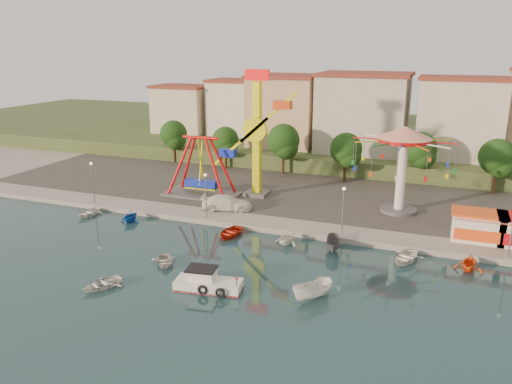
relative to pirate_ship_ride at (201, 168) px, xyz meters
The scene contains 35 objects.
ground 24.79m from the pirate_ship_ride, 58.91° to the right, with size 200.00×200.00×0.00m, color #16363D.
quay_deck 43.19m from the pirate_ship_ride, 72.96° to the left, with size 200.00×100.00×0.60m, color #9E998E.
asphalt_pad 16.00m from the pirate_ship_ride, 35.85° to the left, with size 90.00×28.00×0.01m, color #4C4944.
hill_terrace 47.88m from the pirate_ship_ride, 74.72° to the left, with size 200.00×60.00×3.00m, color #384C26.
pirate_ship_ride is the anchor object (origin of this frame).
kamikaze_tower 8.70m from the pirate_ship_ride, 17.39° to the left, with size 7.74×3.10×16.50m.
wave_swinger 25.81m from the pirate_ship_ride, ahead, with size 11.60×11.60×10.40m.
booth_left 34.29m from the pirate_ship_ride, ahead, with size 5.40×3.78×3.08m.
lamp_post_0 13.93m from the pirate_ship_ride, 145.30° to the right, with size 0.14×0.14×5.00m, color #59595E.
lamp_post_1 9.23m from the pirate_ship_ride, 59.79° to the right, with size 0.14×0.14×5.00m, color #59595E.
lamp_post_2 22.10m from the pirate_ship_ride, 20.97° to the right, with size 0.14×0.14×5.00m, color #59595E.
lamp_post_3 37.46m from the pirate_ship_ride, 12.17° to the right, with size 0.14×0.14×5.00m, color #59595E.
tree_0 20.96m from the pirate_ship_ride, 129.81° to the left, with size 4.60×4.60×7.19m.
tree_1 15.74m from the pirate_ship_ride, 102.50° to the left, with size 4.35×4.35×6.80m.
tree_2 16.38m from the pirate_ship_ride, 66.13° to the left, with size 5.02×5.02×7.85m.
tree_3 21.41m from the pirate_ship_ride, 39.05° to the left, with size 4.68×4.68×7.32m.
tree_4 31.31m from the pirate_ship_ride, 31.75° to the left, with size 4.86×4.86×7.60m.
tree_5 39.44m from the pirate_ship_ride, 21.80° to the left, with size 4.83×4.83×7.54m.
building_0 32.95m from the pirate_ship_ride, 129.53° to the left, with size 9.26×9.53×11.87m, color beige.
building_1 31.85m from the pirate_ship_ride, 105.98° to the left, with size 12.33×9.01×8.63m, color silver.
building_2 31.66m from the pirate_ship_ride, 81.92° to the left, with size 11.95×9.28×11.23m, color tan.
building_3 33.47m from the pirate_ship_ride, 56.88° to the left, with size 12.59×10.50×9.20m, color beige.
building_4 44.65m from the pirate_ship_ride, 44.67° to the left, with size 10.75×9.23×9.24m, color beige.
cabin_motorboat 26.39m from the pirate_ship_ride, 62.18° to the right, with size 5.93×3.04×1.99m.
rowboat_a 21.35m from the pirate_ship_ride, 72.85° to the right, with size 2.32×3.25×0.67m, color silver.
rowboat_b 26.61m from the pirate_ship_ride, 82.04° to the right, with size 2.54×3.56×0.74m, color white.
skiff 30.38m from the pirate_ship_ride, 45.83° to the right, with size 1.52×4.05×1.56m, color white.
van 7.83m from the pirate_ship_ride, 38.37° to the right, with size 2.47×6.06×1.76m, color white.
moored_boat_0 15.41m from the pirate_ship_ride, 131.75° to the right, with size 2.52×3.52×0.73m, color silver.
moored_boat_1 12.28m from the pirate_ship_ride, 108.78° to the right, with size 2.39×2.77×1.46m, color #1452B1.
moored_boat_3 14.84m from the pirate_ship_ride, 50.93° to the right, with size 2.83×3.96×0.82m, color red.
moored_boat_4 19.42m from the pirate_ship_ride, 35.56° to the right, with size 2.49×2.89×1.52m, color white.
moored_boat_5 23.52m from the pirate_ship_ride, 28.53° to the right, with size 1.41×3.75×1.45m, color #535358.
moored_boat_6 29.84m from the pirate_ship_ride, 22.04° to the right, with size 2.90×4.06×0.84m, color white.
moored_boat_7 35.09m from the pirate_ship_ride, 18.53° to the right, with size 2.59×3.00×1.58m, color #F14F15.
Camera 1 is at (17.23, -36.58, 19.96)m, focal length 35.00 mm.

